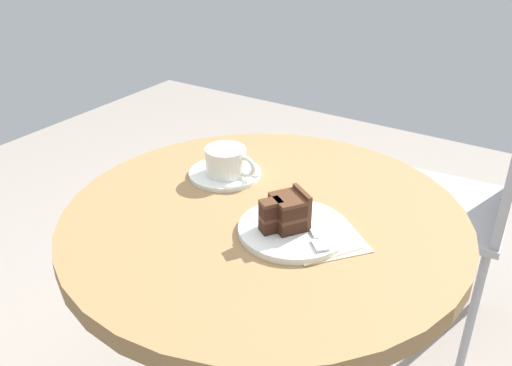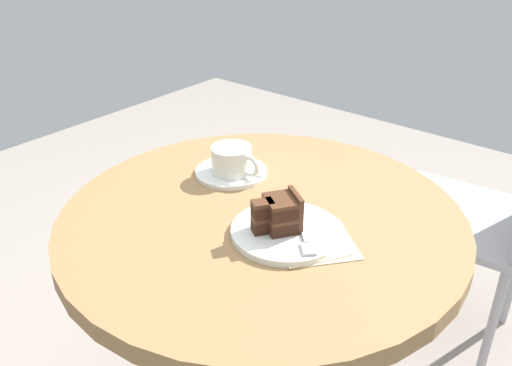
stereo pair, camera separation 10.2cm
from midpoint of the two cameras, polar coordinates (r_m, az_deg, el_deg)
name	(u,v)px [view 1 (the left image)]	position (r m, az deg, el deg)	size (l,w,h in m)	color
cafe_table	(264,263)	(1.07, -1.93, -8.51)	(0.75, 0.75, 0.70)	olive
saucer	(225,174)	(1.14, -5.86, 0.93)	(0.15, 0.15, 0.01)	silver
coffee_cup	(227,161)	(1.12, -5.74, 2.29)	(0.11, 0.08, 0.06)	silver
teaspoon	(249,170)	(1.14, -3.31, 1.32)	(0.09, 0.05, 0.00)	#B7B7BC
cake_plate	(293,229)	(0.95, 0.86, -5.00)	(0.19, 0.19, 0.01)	silver
cake_slice	(287,212)	(0.93, 0.11, -3.17)	(0.08, 0.09, 0.07)	#381E14
fork	(314,234)	(0.92, 2.94, -5.47)	(0.11, 0.11, 0.00)	#B7B7BC
napkin	(321,239)	(0.93, 3.72, -5.98)	(0.17, 0.18, 0.00)	beige
cafe_chair	(470,192)	(1.60, 19.95, -0.92)	(0.41, 0.41, 0.82)	#9E9EA3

